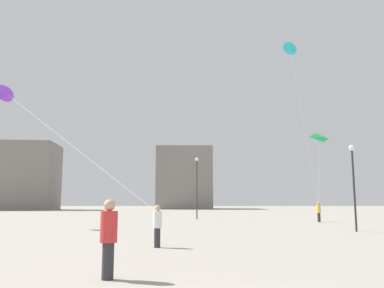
{
  "coord_description": "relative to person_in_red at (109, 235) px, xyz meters",
  "views": [
    {
      "loc": [
        -0.32,
        -4.7,
        1.73
      ],
      "look_at": [
        0.0,
        22.26,
        5.62
      ],
      "focal_mm": 37.29,
      "sensor_mm": 36.0,
      "label": 1
    }
  ],
  "objects": [
    {
      "name": "person_in_red",
      "position": [
        0.0,
        0.0,
        0.0
      ],
      "size": [
        0.39,
        0.39,
        1.78
      ],
      "rotation": [
        0.0,
        0.0,
        5.3
      ],
      "color": "#2D2D33",
      "rests_on": "ground_plane"
    },
    {
      "name": "person_in_white",
      "position": [
        0.64,
        6.23,
        -0.1
      ],
      "size": [
        0.35,
        0.35,
        1.6
      ],
      "rotation": [
        0.0,
        0.0,
        3.95
      ],
      "color": "#2D2D33",
      "rests_on": "ground_plane"
    },
    {
      "name": "person_in_yellow",
      "position": [
        12.97,
        24.97,
        -0.04
      ],
      "size": [
        0.37,
        0.37,
        1.7
      ],
      "rotation": [
        0.0,
        0.0,
        1.26
      ],
      "color": "#2D2D33",
      "rests_on": "ground_plane"
    },
    {
      "name": "kite_cyan_diamond",
      "position": [
        10.54,
        23.03,
        13.6
      ],
      "size": [
        3.22,
        2.76,
        13.87
      ],
      "color": "#1EB2C6"
    },
    {
      "name": "kite_emerald_delta",
      "position": [
        14.4,
        28.23,
        6.77
      ],
      "size": [
        2.42,
        4.03,
        6.91
      ],
      "color": "green"
    },
    {
      "name": "kite_violet_diamond",
      "position": [
        -11.12,
        18.36,
        8.34
      ],
      "size": [
        12.62,
        12.87,
        8.65
      ],
      "color": "purple"
    },
    {
      "name": "building_left_hall",
      "position": [
        -34.9,
        74.18,
        5.92
      ],
      "size": [
        18.89,
        12.68,
        13.78
      ],
      "color": "gray",
      "rests_on": "ground_plane"
    },
    {
      "name": "building_centre_hall",
      "position": [
        1.1,
        87.51,
        6.16
      ],
      "size": [
        12.83,
        15.97,
        14.26
      ],
      "color": "gray",
      "rests_on": "ground_plane"
    },
    {
      "name": "lamppost_east",
      "position": [
        2.74,
        30.69,
        3.01
      ],
      "size": [
        0.36,
        0.36,
        6.12
      ],
      "color": "#2D2D30",
      "rests_on": "ground_plane"
    },
    {
      "name": "lamppost_west",
      "position": [
        11.57,
        14.14,
        2.42
      ],
      "size": [
        0.36,
        0.36,
        5.07
      ],
      "color": "#2D2D30",
      "rests_on": "ground_plane"
    }
  ]
}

